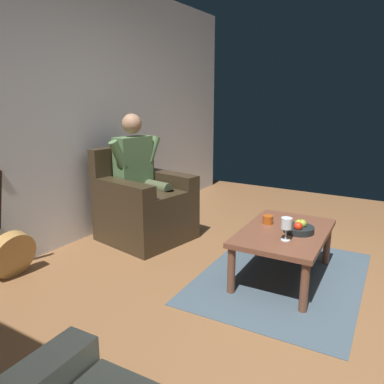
{
  "coord_description": "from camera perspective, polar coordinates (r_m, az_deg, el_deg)",
  "views": [
    {
      "loc": [
        2.61,
        0.32,
        1.47
      ],
      "look_at": [
        -0.18,
        -1.37,
        0.64
      ],
      "focal_mm": 35.01,
      "sensor_mm": 36.0,
      "label": 1
    }
  ],
  "objects": [
    {
      "name": "ground_plane",
      "position": [
        3.01,
        21.89,
        -16.09
      ],
      "size": [
        6.61,
        6.61,
        0.0
      ],
      "primitive_type": "plane",
      "color": "brown"
    },
    {
      "name": "wall_back",
      "position": [
        3.97,
        -18.04,
        11.79
      ],
      "size": [
        5.91,
        0.06,
        2.69
      ],
      "primitive_type": "cube",
      "color": "silver",
      "rests_on": "ground"
    },
    {
      "name": "rug",
      "position": [
        3.31,
        13.5,
        -12.39
      ],
      "size": [
        1.75,
        1.32,
        0.01
      ],
      "primitive_type": "cube",
      "rotation": [
        0.0,
        0.0,
        0.04
      ],
      "color": "#3D4D57",
      "rests_on": "ground"
    },
    {
      "name": "armchair",
      "position": [
        3.98,
        -7.38,
        -2.23
      ],
      "size": [
        0.92,
        0.93,
        0.96
      ],
      "rotation": [
        0.0,
        0.0,
        -0.17
      ],
      "color": "#322719",
      "rests_on": "ground"
    },
    {
      "name": "person_seated",
      "position": [
        3.92,
        -7.86,
        2.99
      ],
      "size": [
        0.66,
        0.6,
        1.31
      ],
      "rotation": [
        0.0,
        0.0,
        -0.17
      ],
      "color": "#4E6E43",
      "rests_on": "ground"
    },
    {
      "name": "coffee_table",
      "position": [
        3.17,
        13.87,
        -6.64
      ],
      "size": [
        1.02,
        0.69,
        0.41
      ],
      "rotation": [
        0.0,
        0.0,
        0.04
      ],
      "color": "brown",
      "rests_on": "ground"
    },
    {
      "name": "guitar",
      "position": [
        3.49,
        -25.86,
        -7.99
      ],
      "size": [
        0.4,
        0.31,
        1.04
      ],
      "color": "#AA7D41",
      "rests_on": "ground"
    },
    {
      "name": "wine_glass_near",
      "position": [
        2.9,
        14.18,
        -4.84
      ],
      "size": [
        0.08,
        0.08,
        0.18
      ],
      "color": "silver",
      "rests_on": "coffee_table"
    },
    {
      "name": "fruit_bowl",
      "position": [
        3.12,
        15.98,
        -5.31
      ],
      "size": [
        0.24,
        0.24,
        0.11
      ],
      "color": "black",
      "rests_on": "coffee_table"
    },
    {
      "name": "candle_jar",
      "position": [
        3.27,
        11.48,
        -4.15
      ],
      "size": [
        0.09,
        0.09,
        0.07
      ],
      "primitive_type": "cylinder",
      "color": "#AA4815",
      "rests_on": "coffee_table"
    }
  ]
}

